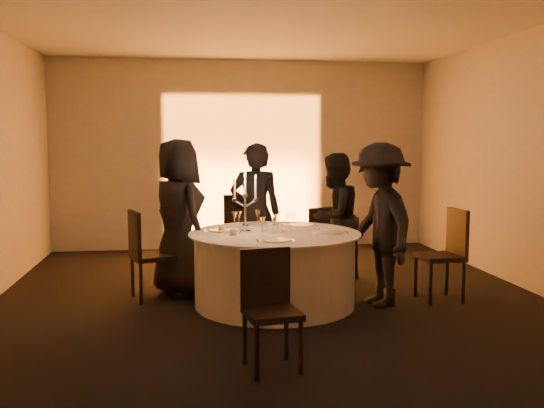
{
  "coord_description": "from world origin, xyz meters",
  "views": [
    {
      "loc": [
        -0.92,
        -6.2,
        1.73
      ],
      "look_at": [
        0.0,
        0.2,
        1.05
      ],
      "focal_mm": 40.0,
      "sensor_mm": 36.0,
      "label": 1
    }
  ],
  "objects": [
    {
      "name": "wine_glass_a",
      "position": [
        -0.13,
        0.44,
        0.91
      ],
      "size": [
        0.07,
        0.07,
        0.19
      ],
      "color": "silver",
      "rests_on": "banquet_table"
    },
    {
      "name": "wall_back",
      "position": [
        0.0,
        3.5,
        1.5
      ],
      "size": [
        7.0,
        0.0,
        7.0
      ],
      "primitive_type": "plane",
      "rotation": [
        1.57,
        0.0,
        0.0
      ],
      "color": "#BDB7AF",
      "rests_on": "floor"
    },
    {
      "name": "uplighter_fixture",
      "position": [
        0.0,
        3.2,
        0.05
      ],
      "size": [
        0.25,
        0.12,
        0.1
      ],
      "primitive_type": "cube",
      "color": "black",
      "rests_on": "floor"
    },
    {
      "name": "tumbler_a",
      "position": [
        -0.09,
        0.15,
        0.82
      ],
      "size": [
        0.07,
        0.07,
        0.09
      ],
      "primitive_type": "cylinder",
      "color": "silver",
      "rests_on": "banquet_table"
    },
    {
      "name": "wine_glass_f",
      "position": [
        0.03,
        -0.01,
        0.91
      ],
      "size": [
        0.07,
        0.07,
        0.19
      ],
      "color": "silver",
      "rests_on": "banquet_table"
    },
    {
      "name": "plate_back_left",
      "position": [
        -0.09,
        0.59,
        0.79
      ],
      "size": [
        0.36,
        0.29,
        0.08
      ],
      "color": "white",
      "rests_on": "banquet_table"
    },
    {
      "name": "wine_glass_g",
      "position": [
        0.16,
        0.09,
        0.91
      ],
      "size": [
        0.07,
        0.07,
        0.19
      ],
      "color": "silver",
      "rests_on": "banquet_table"
    },
    {
      "name": "banquet_table",
      "position": [
        0.0,
        0.0,
        0.38
      ],
      "size": [
        1.8,
        1.8,
        0.77
      ],
      "color": "black",
      "rests_on": "floor"
    },
    {
      "name": "chair_left",
      "position": [
        -1.36,
        0.4,
        0.55
      ],
      "size": [
        0.54,
        0.54,
        0.98
      ],
      "rotation": [
        0.0,
        0.0,
        1.89
      ],
      "color": "black",
      "rests_on": "floor"
    },
    {
      "name": "coffee_cup",
      "position": [
        -0.44,
        -0.1,
        0.8
      ],
      "size": [
        0.11,
        0.11,
        0.07
      ],
      "color": "white",
      "rests_on": "banquet_table"
    },
    {
      "name": "ceiling",
      "position": [
        0.0,
        0.0,
        3.0
      ],
      "size": [
        7.0,
        7.0,
        0.0
      ],
      "primitive_type": "plane",
      "rotation": [
        3.14,
        0.0,
        0.0
      ],
      "color": "silver",
      "rests_on": "wall_back"
    },
    {
      "name": "guest_left",
      "position": [
        -1.0,
        0.57,
        0.88
      ],
      "size": [
        0.91,
        1.02,
        1.75
      ],
      "primitive_type": "imported",
      "rotation": [
        0.0,
        0.0,
        2.09
      ],
      "color": "black",
      "rests_on": "floor"
    },
    {
      "name": "tumbler_c",
      "position": [
        -0.31,
        0.18,
        0.82
      ],
      "size": [
        0.07,
        0.07,
        0.09
      ],
      "primitive_type": "cylinder",
      "color": "silver",
      "rests_on": "banquet_table"
    },
    {
      "name": "wine_glass_h",
      "position": [
        -0.16,
        -0.21,
        0.91
      ],
      "size": [
        0.07,
        0.07,
        0.19
      ],
      "color": "silver",
      "rests_on": "banquet_table"
    },
    {
      "name": "guest_right",
      "position": [
        1.08,
        -0.17,
        0.86
      ],
      "size": [
        0.8,
        1.19,
        1.71
      ],
      "primitive_type": "imported",
      "rotation": [
        0.0,
        0.0,
        -1.42
      ],
      "color": "black",
      "rests_on": "floor"
    },
    {
      "name": "wall_front",
      "position": [
        0.0,
        -3.5,
        1.5
      ],
      "size": [
        7.0,
        0.0,
        7.0
      ],
      "primitive_type": "plane",
      "rotation": [
        -1.57,
        0.0,
        0.0
      ],
      "color": "#BDB7AF",
      "rests_on": "floor"
    },
    {
      "name": "plate_right",
      "position": [
        0.57,
        -0.13,
        0.78
      ],
      "size": [
        0.36,
        0.28,
        0.01
      ],
      "color": "white",
      "rests_on": "banquet_table"
    },
    {
      "name": "floor",
      "position": [
        0.0,
        0.0,
        0.0
      ],
      "size": [
        7.0,
        7.0,
        0.0
      ],
      "primitive_type": "plane",
      "color": "black",
      "rests_on": "ground"
    },
    {
      "name": "tumbler_b",
      "position": [
        0.11,
        0.02,
        0.82
      ],
      "size": [
        0.07,
        0.07,
        0.09
      ],
      "primitive_type": "cylinder",
      "color": "silver",
      "rests_on": "banquet_table"
    },
    {
      "name": "chair_back_left",
      "position": [
        -0.2,
        1.67,
        0.58
      ],
      "size": [
        0.5,
        0.5,
        1.03
      ],
      "rotation": [
        0.0,
        0.0,
        3.04
      ],
      "color": "black",
      "rests_on": "floor"
    },
    {
      "name": "plate_back_right",
      "position": [
        0.37,
        0.48,
        0.78
      ],
      "size": [
        0.35,
        0.29,
        0.01
      ],
      "color": "white",
      "rests_on": "banquet_table"
    },
    {
      "name": "wine_glass_b",
      "position": [
        -0.03,
        -0.08,
        0.91
      ],
      "size": [
        0.07,
        0.07,
        0.19
      ],
      "color": "silver",
      "rests_on": "banquet_table"
    },
    {
      "name": "chair_back_right",
      "position": [
        0.77,
        1.48,
        0.49
      ],
      "size": [
        0.51,
        0.51,
        0.87
      ],
      "rotation": [
        0.0,
        0.0,
        -2.7
      ],
      "color": "black",
      "rests_on": "floor"
    },
    {
      "name": "wine_glass_c",
      "position": [
        -0.34,
        0.37,
        0.91
      ],
      "size": [
        0.07,
        0.07,
        0.19
      ],
      "color": "silver",
      "rests_on": "banquet_table"
    },
    {
      "name": "plate_left",
      "position": [
        -0.55,
        0.19,
        0.79
      ],
      "size": [
        0.36,
        0.25,
        0.08
      ],
      "color": "white",
      "rests_on": "banquet_table"
    },
    {
      "name": "guest_back_right",
      "position": [
        0.88,
        0.96,
        0.79
      ],
      "size": [
        0.97,
        0.96,
        1.58
      ],
      "primitive_type": "imported",
      "rotation": [
        0.0,
        0.0,
        -2.4
      ],
      "color": "black",
      "rests_on": "floor"
    },
    {
      "name": "plate_front",
      "position": [
        -0.07,
        -0.53,
        0.78
      ],
      "size": [
        0.36,
        0.26,
        0.01
      ],
      "color": "white",
      "rests_on": "banquet_table"
    },
    {
      "name": "candelabra",
      "position": [
        -0.3,
        0.05,
        1.0
      ],
      "size": [
        0.28,
        0.13,
        0.66
      ],
      "color": "silver",
      "rests_on": "banquet_table"
    },
    {
      "name": "wall_right",
      "position": [
        3.0,
        0.0,
        1.5
      ],
      "size": [
        0.0,
        7.0,
        7.0
      ],
      "primitive_type": "plane",
      "rotation": [
        1.57,
        0.0,
        -1.57
      ],
      "color": "#BDB7AF",
      "rests_on": "floor"
    },
    {
      "name": "chair_right",
      "position": [
        1.88,
        -0.08,
        0.56
      ],
      "size": [
        0.46,
        0.46,
        1.0
      ],
      "rotation": [
        0.0,
        0.0,
        -1.52
      ],
      "color": "black",
      "rests_on": "floor"
    },
    {
      "name": "wine_glass_e",
      "position": [
        0.23,
        0.18,
        0.91
      ],
      "size": [
        0.07,
        0.07,
        0.19
      ],
      "color": "silver",
      "rests_on": "banquet_table"
    },
    {
      "name": "chair_front",
      "position": [
        -0.3,
        -1.73,
        0.51
      ],
      "size": [
        0.45,
        0.45,
        0.9
      ],
      "rotation": [
        0.0,
        0.0,
        0.16
      ],
      "color": "black",
      "rests_on": "floor"
    },
    {
      "name": "guest_back_left",
      "position": [
        -0.08,
        1.07,
        0.85
      ],
      "size": [
        0.65,
        0.45,
        1.7
      ],
      "primitive_type": "imported",
      "rotation": [
        0.0,
        0.0,
        3.07
      ],
      "color": "black",
      "rests_on": "floor"
    },
    {
      "name": "wine_glass_d",
      "position": [
        -0.4,
        0.27,
        0.91
      ],
      "size": [
        0.07,
        0.07,
        0.19
      ],
      "color": "silver",
      "rests_on": "banquet_table"
    }
  ]
}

